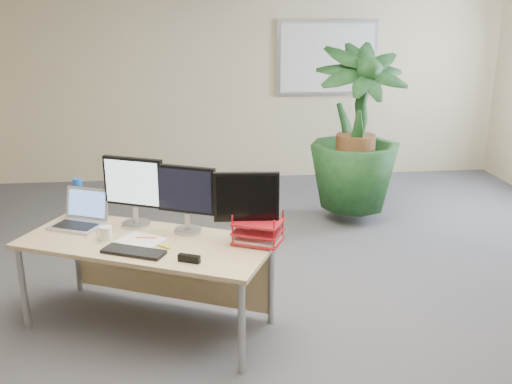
{
  "coord_description": "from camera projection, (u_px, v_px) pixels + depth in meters",
  "views": [
    {
      "loc": [
        -0.49,
        -3.33,
        2.11
      ],
      "look_at": [
        -0.1,
        0.35,
        0.94
      ],
      "focal_mm": 40.0,
      "sensor_mm": 36.0,
      "label": 1
    }
  ],
  "objects": [
    {
      "name": "floor",
      "position": [
        276.0,
        339.0,
        3.84
      ],
      "size": [
        8.0,
        8.0,
        0.0
      ],
      "primitive_type": "plane",
      "color": "#4E4E53",
      "rests_on": "ground"
    },
    {
      "name": "back_wall",
      "position": [
        233.0,
        75.0,
        7.23
      ],
      "size": [
        7.0,
        0.04,
        2.7
      ],
      "primitive_type": "cube",
      "color": "beige",
      "rests_on": "floor"
    },
    {
      "name": "whiteboard",
      "position": [
        327.0,
        58.0,
        7.26
      ],
      "size": [
        1.3,
        0.04,
        0.95
      ],
      "color": "silver",
      "rests_on": "back_wall"
    },
    {
      "name": "desk",
      "position": [
        153.0,
        254.0,
        3.94
      ],
      "size": [
        1.83,
        1.34,
        0.65
      ],
      "color": "tan",
      "rests_on": "floor"
    },
    {
      "name": "floor_plant",
      "position": [
        355.0,
        151.0,
        5.84
      ],
      "size": [
        0.91,
        0.91,
        1.5
      ],
      "primitive_type": "imported",
      "rotation": [
        0.0,
        0.0,
        0.09
      ],
      "color": "black",
      "rests_on": "floor"
    },
    {
      "name": "monitor_left",
      "position": [
        134.0,
        187.0,
        4.0
      ],
      "size": [
        0.43,
        0.22,
        0.5
      ],
      "color": "#A6A6AA",
      "rests_on": "desk"
    },
    {
      "name": "monitor_right",
      "position": [
        187.0,
        195.0,
        3.89
      ],
      "size": [
        0.4,
        0.21,
        0.47
      ],
      "color": "#A6A6AA",
      "rests_on": "desk"
    },
    {
      "name": "monitor_dark",
      "position": [
        247.0,
        203.0,
        3.72
      ],
      "size": [
        0.43,
        0.19,
        0.48
      ],
      "color": "#A6A6AA",
      "rests_on": "desk"
    },
    {
      "name": "laptop",
      "position": [
        81.0,
        217.0,
        4.09
      ],
      "size": [
        0.44,
        0.42,
        0.25
      ],
      "color": "#BABABE",
      "rests_on": "desk"
    },
    {
      "name": "keyboard",
      "position": [
        134.0,
        252.0,
        3.61
      ],
      "size": [
        0.43,
        0.29,
        0.02
      ],
      "primitive_type": "cube",
      "rotation": [
        0.0,
        0.0,
        -0.43
      ],
      "color": "black",
      "rests_on": "desk"
    },
    {
      "name": "coffee_mug",
      "position": [
        105.0,
        233.0,
        3.82
      ],
      "size": [
        0.12,
        0.08,
        0.09
      ],
      "color": "white",
      "rests_on": "desk"
    },
    {
      "name": "spiral_notebook",
      "position": [
        141.0,
        241.0,
        3.8
      ],
      "size": [
        0.36,
        0.34,
        0.01
      ],
      "primitive_type": "cube",
      "rotation": [
        0.0,
        0.0,
        -0.57
      ],
      "color": "white",
      "rests_on": "desk"
    },
    {
      "name": "orange_pen",
      "position": [
        146.0,
        238.0,
        3.82
      ],
      "size": [
        0.13,
        0.03,
        0.01
      ],
      "primitive_type": "cylinder",
      "rotation": [
        0.0,
        1.57,
        -0.14
      ],
      "color": "#F44F1B",
      "rests_on": "spiral_notebook"
    },
    {
      "name": "yellow_highlighter",
      "position": [
        163.0,
        247.0,
        3.7
      ],
      "size": [
        0.09,
        0.08,
        0.01
      ],
      "primitive_type": "cylinder",
      "rotation": [
        0.0,
        1.57,
        -0.68
      ],
      "color": "yellow",
      "rests_on": "desk"
    },
    {
      "name": "water_bottle",
      "position": [
        79.0,
        198.0,
        4.25
      ],
      "size": [
        0.07,
        0.07,
        0.29
      ],
      "color": "silver",
      "rests_on": "desk"
    },
    {
      "name": "letter_tray",
      "position": [
        258.0,
        233.0,
        3.76
      ],
      "size": [
        0.38,
        0.34,
        0.15
      ],
      "color": "#AB151D",
      "rests_on": "desk"
    },
    {
      "name": "stapler",
      "position": [
        189.0,
        259.0,
        3.48
      ],
      "size": [
        0.14,
        0.09,
        0.05
      ],
      "primitive_type": "cube",
      "rotation": [
        0.0,
        0.0,
        -0.43
      ],
      "color": "black",
      "rests_on": "desk"
    }
  ]
}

